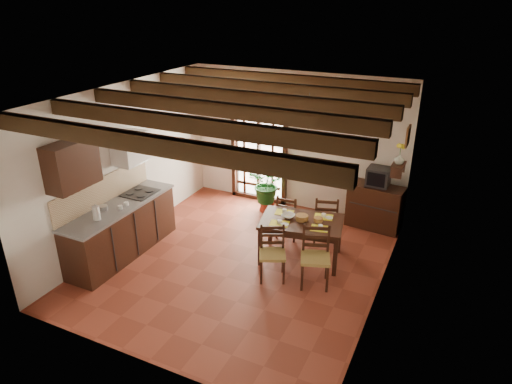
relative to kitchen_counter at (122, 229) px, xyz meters
The scene contains 25 objects.
ground_plane 2.10m from the kitchen_counter, 17.06° to the left, with size 5.00×5.00×0.00m, color brown.
room_shell 2.45m from the kitchen_counter, 17.06° to the left, with size 4.52×5.02×2.81m.
ceiling_beams 3.02m from the kitchen_counter, 17.06° to the left, with size 4.50×4.34×0.20m.
french_door 3.33m from the kitchen_counter, 69.23° to the left, with size 1.26×0.11×2.32m.
kitchen_counter is the anchor object (origin of this frame).
upper_cabinet 1.55m from the kitchen_counter, 99.72° to the right, with size 0.35×0.80×0.70m, color black.
range_hood 1.38m from the kitchen_counter, 99.79° to the left, with size 0.38×0.60×0.54m.
counter_items 0.49m from the kitchen_counter, 89.91° to the left, with size 0.50×1.43×0.25m.
dining_table 3.05m from the kitchen_counter, 22.24° to the left, with size 1.47×1.09×0.72m.
chair_near_left 2.65m from the kitchen_counter, ahead, with size 0.53×0.52×0.87m.
chair_near_right 3.32m from the kitchen_counter, ahead, with size 0.55×0.54×0.95m.
chair_far_left 2.95m from the kitchen_counter, 36.70° to the left, with size 0.40×0.38×0.86m.
chair_far_right 3.56m from the kitchen_counter, 31.95° to the left, with size 0.52×0.51×0.92m.
table_setting 3.05m from the kitchen_counter, 22.24° to the left, with size 0.97×0.65×0.09m.
table_bowl 2.83m from the kitchen_counter, 24.15° to the left, with size 0.22×0.22×0.05m, color white.
sideboard 4.65m from the kitchen_counter, 37.42° to the left, with size 1.01×0.45×0.85m, color black.
crt_tv 4.68m from the kitchen_counter, 37.36° to the left, with size 0.42×0.39×0.34m.
fuse_box 4.80m from the kitchen_counter, 41.72° to the left, with size 0.25×0.03×0.32m, color white.
plant_pot 3.06m from the kitchen_counter, 59.24° to the left, with size 0.34×0.34×0.21m, color maroon.
potted_plant 3.04m from the kitchen_counter, 59.24° to the left, with size 1.86×1.60×2.08m, color #144C19.
wall_shelf 4.76m from the kitchen_counter, 28.25° to the left, with size 0.20×0.42×0.20m.
shelf_vase 4.80m from the kitchen_counter, 28.25° to the left, with size 0.15×0.15×0.15m, color #B2BFB2.
shelf_flowers 4.85m from the kitchen_counter, 28.25° to the left, with size 0.14×0.14×0.36m.
framed_picture 4.98m from the kitchen_counter, 27.77° to the left, with size 0.03×0.32×0.32m.
pendant_lamp 3.47m from the kitchen_counter, 23.96° to the left, with size 0.36×0.36×0.84m.
Camera 1 is at (3.03, -5.80, 4.17)m, focal length 32.00 mm.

